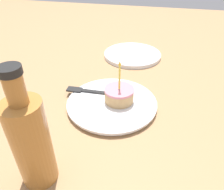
# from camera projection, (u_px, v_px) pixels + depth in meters

# --- Properties ---
(ground_plane) EXTENTS (2.40, 2.40, 0.04)m
(ground_plane) POSITION_uv_depth(u_px,v_px,m) (103.00, 110.00, 0.64)
(ground_plane) COLOR #9E754C
(ground_plane) RESTS_ON ground
(plate) EXTENTS (0.25, 0.25, 0.02)m
(plate) POSITION_uv_depth(u_px,v_px,m) (112.00, 103.00, 0.62)
(plate) COLOR silver
(plate) RESTS_ON ground_plane
(cake_slice) EXTENTS (0.08, 0.08, 0.12)m
(cake_slice) POSITION_uv_depth(u_px,v_px,m) (119.00, 94.00, 0.60)
(cake_slice) COLOR tan
(cake_slice) RESTS_ON plate
(fork) EXTENTS (0.02, 0.19, 0.00)m
(fork) POSITION_uv_depth(u_px,v_px,m) (93.00, 92.00, 0.64)
(fork) COLOR #262626
(fork) RESTS_ON plate
(bottle) EXTENTS (0.07, 0.07, 0.24)m
(bottle) POSITION_uv_depth(u_px,v_px,m) (31.00, 141.00, 0.38)
(bottle) COLOR #B27233
(bottle) RESTS_ON ground_plane
(side_plate) EXTENTS (0.23, 0.23, 0.01)m
(side_plate) POSITION_uv_depth(u_px,v_px,m) (132.00, 55.00, 0.88)
(side_plate) COLOR silver
(side_plate) RESTS_ON ground_plane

